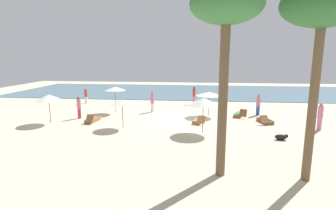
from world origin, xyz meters
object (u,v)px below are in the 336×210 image
lounger_1 (265,121)px  person_5 (79,107)px  umbrella_4 (203,102)px  lounger_3 (199,121)px  person_2 (258,105)px  umbrella_1 (115,89)px  umbrella_3 (49,98)px  person_3 (320,116)px  palm_1 (323,9)px  palm_0 (226,11)px  lounger_2 (239,114)px  person_0 (86,96)px  umbrella_0 (122,102)px  lounger_0 (92,120)px  person_1 (152,102)px  person_4 (194,95)px  umbrella_2 (209,94)px  dog (282,137)px

lounger_1 → person_5: 14.70m
umbrella_4 → lounger_3: size_ratio=1.30×
lounger_3 → person_5: (-9.68, 0.47, 0.75)m
person_2 → person_5: person_2 is taller
lounger_1 → person_2: 2.76m
umbrella_1 → lounger_3: size_ratio=1.31×
umbrella_3 → person_5: size_ratio=1.23×
lounger_3 → person_3: bearing=-7.1°
person_5 → palm_1: 17.77m
umbrella_1 → person_2: 12.52m
palm_1 → lounger_3: bearing=115.8°
lounger_1 → palm_0: 12.11m
person_5 → lounger_1: bearing=0.3°
lounger_2 → lounger_3: lounger_2 is taller
person_0 → umbrella_0: bearing=-53.9°
umbrella_1 → lounger_3: bearing=-22.0°
umbrella_1 → lounger_0: bearing=-101.8°
person_1 → palm_1: bearing=-55.8°
person_2 → person_4: bearing=138.7°
umbrella_2 → umbrella_4: (-0.61, -5.10, 0.20)m
umbrella_0 → person_3: size_ratio=1.05×
person_3 → dog: (-3.26, -2.58, -0.79)m
lounger_2 → person_0: 16.04m
person_2 → palm_0: 13.93m
lounger_0 → person_5: size_ratio=0.96×
lounger_2 → person_3: person_3 is taller
umbrella_1 → umbrella_2: bearing=-3.2°
umbrella_1 → person_5: umbrella_1 is taller
umbrella_0 → person_3: umbrella_0 is taller
person_2 → umbrella_2: bearing=-171.1°
umbrella_2 → lounger_2: size_ratio=1.25×
person_1 → person_5: bearing=-150.5°
umbrella_1 → dog: (12.36, -6.60, -1.98)m
lounger_1 → person_0: size_ratio=1.07×
umbrella_4 → person_5: umbrella_4 is taller
umbrella_4 → palm_0: bearing=-84.4°
umbrella_0 → umbrella_2: umbrella_2 is taller
lounger_3 → dog: 6.12m
lounger_2 → lounger_3: size_ratio=0.97×
umbrella_0 → umbrella_1: (-2.05, 4.91, 0.32)m
palm_1 → umbrella_1: bearing=134.6°
umbrella_4 → palm_0: size_ratio=0.30×
person_4 → person_5: 11.93m
lounger_0 → lounger_3: bearing=4.2°
person_0 → lounger_2: bearing=-16.7°
lounger_0 → person_3: person_3 is taller
lounger_0 → lounger_3: 8.18m
umbrella_0 → umbrella_4: 5.64m
lounger_1 → umbrella_0: bearing=-166.6°
lounger_2 → dog: size_ratio=2.20×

